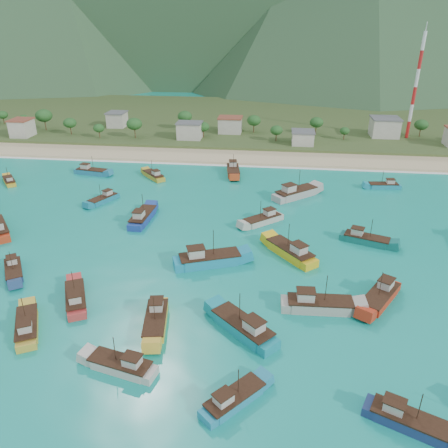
# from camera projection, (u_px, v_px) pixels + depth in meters

# --- Properties ---
(ground) EXTENTS (600.00, 600.00, 0.00)m
(ground) POSITION_uv_depth(u_px,v_px,m) (221.00, 280.00, 80.93)
(ground) COLOR #0B7E79
(ground) RESTS_ON ground
(beach) EXTENTS (400.00, 18.00, 1.20)m
(beach) POSITION_uv_depth(u_px,v_px,m) (250.00, 158.00, 151.82)
(beach) COLOR beige
(beach) RESTS_ON ground
(land) EXTENTS (400.00, 110.00, 2.40)m
(land) POSITION_uv_depth(u_px,v_px,m) (258.00, 121.00, 206.55)
(land) COLOR #385123
(land) RESTS_ON ground
(surf_line) EXTENTS (400.00, 2.50, 0.08)m
(surf_line) POSITION_uv_depth(u_px,v_px,m) (248.00, 166.00, 143.29)
(surf_line) COLOR white
(surf_line) RESTS_ON ground
(village) EXTENTS (206.87, 28.62, 6.89)m
(village) POSITION_uv_depth(u_px,v_px,m) (291.00, 130.00, 169.89)
(village) COLOR beige
(village) RESTS_ON ground
(vegetation) EXTENTS (276.05, 25.56, 8.91)m
(vegetation) POSITION_uv_depth(u_px,v_px,m) (231.00, 126.00, 172.62)
(vegetation) COLOR #235623
(vegetation) RESTS_ON ground
(radio_tower) EXTENTS (1.20, 1.20, 38.25)m
(radio_tower) POSITION_uv_depth(u_px,v_px,m) (416.00, 87.00, 162.54)
(radio_tower) COLOR red
(radio_tower) RESTS_ON ground
(boat_0) EXTENTS (12.81, 11.87, 7.98)m
(boat_0) POSITION_uv_depth(u_px,v_px,m) (295.00, 194.00, 117.93)
(boat_0) COLOR #A49B95
(boat_0) RESTS_ON ground
(boat_2) EXTENTS (8.90, 11.39, 6.71)m
(boat_2) POSITION_uv_depth(u_px,v_px,m) (380.00, 297.00, 74.55)
(boat_2) COLOR #B62E17
(boat_2) RESTS_ON ground
(boat_5) EXTENTS (10.79, 11.88, 7.34)m
(boat_5) POSITION_uv_depth(u_px,v_px,m) (291.00, 252.00, 88.67)
(boat_5) COLOR yellow
(boat_5) RESTS_ON ground
(boat_7) EXTENTS (5.24, 12.13, 6.94)m
(boat_7) POSITION_uv_depth(u_px,v_px,m) (233.00, 171.00, 135.75)
(boat_7) COLOR #B23D19
(boat_7) RESTS_ON ground
(boat_12) EXTENTS (7.53, 9.46, 5.60)m
(boat_12) POSITION_uv_depth(u_px,v_px,m) (14.00, 271.00, 82.67)
(boat_12) COLOR navy
(boat_12) RESTS_ON ground
(boat_13) EXTENTS (8.36, 8.81, 5.55)m
(boat_13) POSITION_uv_depth(u_px,v_px,m) (234.00, 400.00, 54.84)
(boat_13) COLOR teal
(boat_13) RESTS_ON ground
(boat_14) EXTENTS (10.44, 6.83, 5.97)m
(boat_14) POSITION_uv_depth(u_px,v_px,m) (408.00, 422.00, 51.78)
(boat_14) COLOR navy
(boat_14) RESTS_ON ground
(boat_15) EXTENTS (7.39, 10.41, 6.01)m
(boat_15) POSITION_uv_depth(u_px,v_px,m) (27.00, 327.00, 67.60)
(boat_15) COLOR gold
(boat_15) RESTS_ON ground
(boat_16) EXTENTS (9.33, 3.61, 5.38)m
(boat_16) POSITION_uv_depth(u_px,v_px,m) (384.00, 186.00, 124.53)
(boat_16) COLOR teal
(boat_16) RESTS_ON ground
(boat_17) EXTENTS (7.37, 8.20, 5.05)m
(boat_17) POSITION_uv_depth(u_px,v_px,m) (9.00, 181.00, 128.27)
(boat_17) COLOR gold
(boat_17) RESTS_ON ground
(boat_18) EXTENTS (10.35, 5.21, 5.87)m
(boat_18) POSITION_uv_depth(u_px,v_px,m) (122.00, 366.00, 60.06)
(boat_18) COLOR beige
(boat_18) RESTS_ON ground
(boat_19) EXTENTS (9.88, 9.24, 6.18)m
(boat_19) POSITION_uv_depth(u_px,v_px,m) (263.00, 220.00, 103.26)
(boat_19) COLOR #B6B2A4
(boat_19) RESTS_ON ground
(boat_22) EXTENTS (4.05, 11.96, 6.98)m
(boat_22) POSITION_uv_depth(u_px,v_px,m) (143.00, 218.00, 104.21)
(boat_22) COLOR navy
(boat_22) RESTS_ON ground
(boat_23) EXTENTS (12.19, 4.07, 7.12)m
(boat_23) POSITION_uv_depth(u_px,v_px,m) (318.00, 305.00, 72.41)
(boat_23) COLOR #A9A598
(boat_23) RESTS_ON ground
(boat_24) EXTENTS (10.93, 6.59, 6.21)m
(boat_24) POSITION_uv_depth(u_px,v_px,m) (366.00, 240.00, 94.07)
(boat_24) COLOR #126862
(boat_24) RESTS_ON ground
(boat_26) EXTENTS (7.34, 10.70, 6.15)m
(boat_26) POSITION_uv_depth(u_px,v_px,m) (76.00, 299.00, 74.28)
(boat_26) COLOR #BB3431
(boat_26) RESTS_ON ground
(boat_27) EXTENTS (11.39, 10.88, 7.19)m
(boat_27) POSITION_uv_depth(u_px,v_px,m) (243.00, 328.00, 67.07)
(boat_27) COLOR teal
(boat_27) RESTS_ON ground
(boat_28) EXTENTS (13.83, 8.39, 7.86)m
(boat_28) POSITION_uv_depth(u_px,v_px,m) (208.00, 260.00, 85.65)
(boat_28) COLOR teal
(boat_28) RESTS_ON ground
(boat_29) EXTENTS (6.56, 9.53, 5.48)m
(boat_29) POSITION_uv_depth(u_px,v_px,m) (103.00, 200.00, 115.19)
(boat_29) COLOR #15748E
(boat_29) RESTS_ON ground
(boat_30) EXTENTS (10.95, 4.88, 6.25)m
(boat_30) POSITION_uv_depth(u_px,v_px,m) (91.00, 172.00, 135.51)
(boat_30) COLOR teal
(boat_30) RESTS_ON ground
(boat_32) EXTENTS (4.85, 11.12, 6.35)m
(boat_32) POSITION_uv_depth(u_px,v_px,m) (156.00, 321.00, 68.88)
(boat_32) COLOR gold
(boat_32) RESTS_ON ground
(boat_33) EXTENTS (8.64, 9.15, 5.75)m
(boat_33) POSITION_uv_depth(u_px,v_px,m) (154.00, 176.00, 132.32)
(boat_33) COLOR #AF9528
(boat_33) RESTS_ON ground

